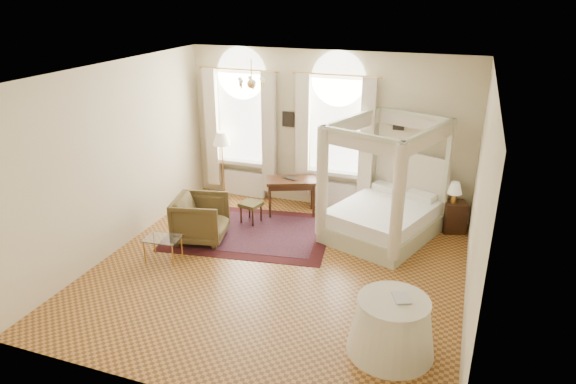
# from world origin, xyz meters

# --- Properties ---
(ground) EXTENTS (6.00, 6.00, 0.00)m
(ground) POSITION_xyz_m (0.00, 0.00, 0.00)
(ground) COLOR #AE6F32
(ground) RESTS_ON ground
(room_walls) EXTENTS (6.00, 6.00, 6.00)m
(room_walls) POSITION_xyz_m (0.00, 0.00, 1.98)
(room_walls) COLOR beige
(room_walls) RESTS_ON ground
(window_left) EXTENTS (1.62, 0.27, 3.29)m
(window_left) POSITION_xyz_m (-1.90, 2.87, 1.49)
(window_left) COLOR silver
(window_left) RESTS_ON room_walls
(window_right) EXTENTS (1.62, 0.27, 3.29)m
(window_right) POSITION_xyz_m (0.20, 2.87, 1.49)
(window_right) COLOR silver
(window_right) RESTS_ON room_walls
(chandelier) EXTENTS (0.51, 0.45, 0.50)m
(chandelier) POSITION_xyz_m (-0.90, 1.20, 2.91)
(chandelier) COLOR gold
(chandelier) RESTS_ON room_walls
(wall_pictures) EXTENTS (2.54, 0.03, 0.39)m
(wall_pictures) POSITION_xyz_m (0.09, 2.97, 1.89)
(wall_pictures) COLOR black
(wall_pictures) RESTS_ON room_walls
(canopy_bed) EXTENTS (2.26, 2.49, 2.24)m
(canopy_bed) POSITION_xyz_m (1.42, 1.88, 0.51)
(canopy_bed) COLOR #B8BB97
(canopy_bed) RESTS_ON ground
(nightstand) EXTENTS (0.52, 0.49, 0.60)m
(nightstand) POSITION_xyz_m (2.70, 2.59, 0.30)
(nightstand) COLOR #351D0E
(nightstand) RESTS_ON ground
(nightstand_lamp) EXTENTS (0.28, 0.28, 0.41)m
(nightstand_lamp) POSITION_xyz_m (2.65, 2.56, 0.88)
(nightstand_lamp) COLOR gold
(nightstand_lamp) RESTS_ON nightstand
(writing_desk) EXTENTS (1.15, 0.88, 0.77)m
(writing_desk) POSITION_xyz_m (-0.55, 2.32, 0.66)
(writing_desk) COLOR #351D0E
(writing_desk) RESTS_ON ground
(laptop) EXTENTS (0.38, 0.31, 0.03)m
(laptop) POSITION_xyz_m (-0.56, 2.37, 0.78)
(laptop) COLOR black
(laptop) RESTS_ON writing_desk
(stool) EXTENTS (0.45, 0.45, 0.44)m
(stool) POSITION_xyz_m (-1.17, 1.62, 0.37)
(stool) COLOR #433C1C
(stool) RESTS_ON ground
(armchair) EXTENTS (1.11, 1.09, 0.85)m
(armchair) POSITION_xyz_m (-1.75, 0.62, 0.43)
(armchair) COLOR #493C1F
(armchair) RESTS_ON ground
(coffee_table) EXTENTS (0.65, 0.48, 0.42)m
(coffee_table) POSITION_xyz_m (-2.01, -0.29, 0.38)
(coffee_table) COLOR white
(coffee_table) RESTS_ON ground
(floor_lamp) EXTENTS (0.39, 0.39, 1.51)m
(floor_lamp) POSITION_xyz_m (-2.30, 2.70, 1.29)
(floor_lamp) COLOR gold
(floor_lamp) RESTS_ON ground
(oriental_rug) EXTENTS (3.34, 2.61, 0.01)m
(oriental_rug) POSITION_xyz_m (-1.01, 1.19, 0.01)
(oriental_rug) COLOR #3C0E10
(oriental_rug) RESTS_ON ground
(side_table) EXTENTS (1.14, 1.14, 0.78)m
(side_table) POSITION_xyz_m (2.11, -1.40, 0.38)
(side_table) COLOR silver
(side_table) RESTS_ON ground
(book) EXTENTS (0.29, 0.33, 0.03)m
(book) POSITION_xyz_m (2.10, -1.38, 0.79)
(book) COLOR black
(book) RESTS_ON side_table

